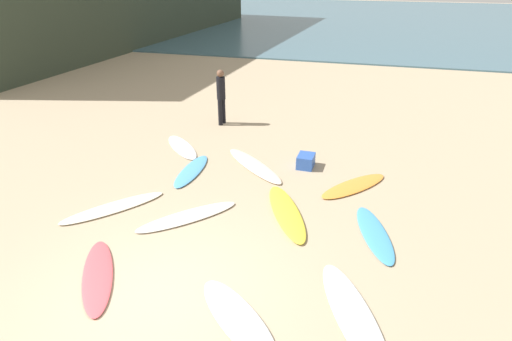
% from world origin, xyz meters
% --- Properties ---
extents(ground_plane, '(120.00, 120.00, 0.00)m').
position_xyz_m(ground_plane, '(0.00, 0.00, 0.00)').
color(ground_plane, tan).
extents(ocean_water, '(120.00, 40.00, 0.08)m').
position_xyz_m(ocean_water, '(0.00, 38.22, 0.04)').
color(ocean_water, '#426675').
rests_on(ocean_water, ground_plane).
extents(surfboard_0, '(1.85, 2.09, 0.06)m').
position_xyz_m(surfboard_0, '(-2.21, 2.23, 0.03)').
color(surfboard_0, beige).
rests_on(surfboard_0, ground_plane).
extents(surfboard_1, '(0.53, 1.93, 0.07)m').
position_xyz_m(surfboard_1, '(-1.27, 4.35, 0.03)').
color(surfboard_1, '#53A1E2').
rests_on(surfboard_1, ground_plane).
extents(surfboard_2, '(1.52, 2.38, 0.07)m').
position_xyz_m(surfboard_2, '(3.05, 0.45, 0.04)').
color(surfboard_2, white).
rests_on(surfboard_2, ground_plane).
extents(surfboard_3, '(1.74, 1.94, 0.06)m').
position_xyz_m(surfboard_3, '(2.82, 4.62, 0.03)').
color(surfboard_3, orange).
rests_on(surfboard_3, ground_plane).
extents(surfboard_4, '(1.84, 1.74, 0.08)m').
position_xyz_m(surfboard_4, '(1.38, -0.09, 0.04)').
color(surfboard_4, silver).
rests_on(surfboard_4, ground_plane).
extents(surfboard_5, '(1.50, 2.35, 0.09)m').
position_xyz_m(surfboard_5, '(1.49, 3.02, 0.04)').
color(surfboard_5, yellow).
rests_on(surfboard_5, ground_plane).
extents(surfboard_6, '(1.50, 1.99, 0.06)m').
position_xyz_m(surfboard_6, '(-1.23, 0.20, 0.03)').
color(surfboard_6, '#D74D54').
rests_on(surfboard_6, ground_plane).
extents(surfboard_7, '(1.93, 1.96, 0.06)m').
position_xyz_m(surfboard_7, '(-0.49, 2.32, 0.03)').
color(surfboard_7, silver).
rests_on(surfboard_7, ground_plane).
extents(surfboard_8, '(2.15, 2.08, 0.08)m').
position_xyz_m(surfboard_8, '(0.21, 5.07, 0.04)').
color(surfboard_8, '#F8DCBE').
rests_on(surfboard_8, ground_plane).
extents(surfboard_9, '(1.05, 2.04, 0.06)m').
position_xyz_m(surfboard_9, '(3.33, 2.72, 0.03)').
color(surfboard_9, '#4499D5').
rests_on(surfboard_9, ground_plane).
extents(surfboard_10, '(1.71, 1.79, 0.06)m').
position_xyz_m(surfboard_10, '(-2.14, 5.71, 0.03)').
color(surfboard_10, white).
rests_on(surfboard_10, ground_plane).
extents(beachgoer_near, '(0.33, 0.34, 1.81)m').
position_xyz_m(beachgoer_near, '(-1.68, 7.91, 1.02)').
color(beachgoer_near, black).
rests_on(beachgoer_near, ground_plane).
extents(beach_cooler, '(0.43, 0.55, 0.34)m').
position_xyz_m(beach_cooler, '(1.52, 5.41, 0.17)').
color(beach_cooler, '#2D56B2').
rests_on(beach_cooler, ground_plane).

